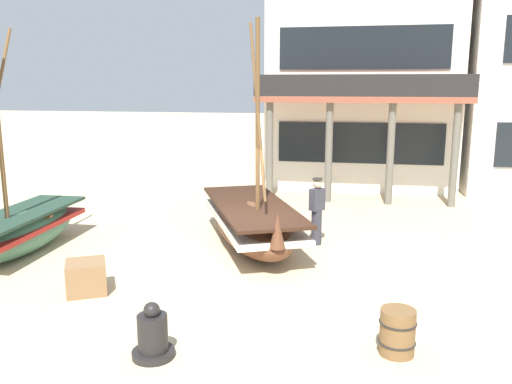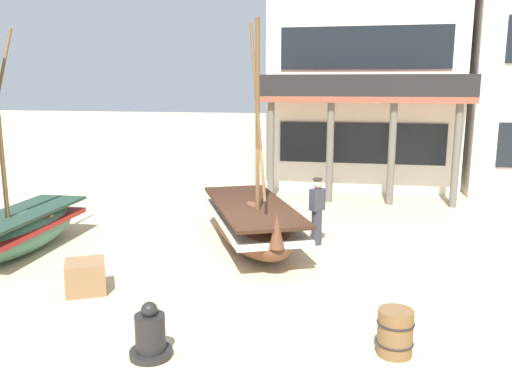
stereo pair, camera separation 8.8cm
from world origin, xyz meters
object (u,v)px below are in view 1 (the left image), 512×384
(fisherman_by_hull, at_px, (317,212))
(wooden_barrel, at_px, (397,332))
(fishing_boat_near_left, at_px, (252,222))
(harbor_building_main, at_px, (363,53))
(fishing_boat_centre_large, at_px, (21,230))
(capstan_winch, at_px, (153,336))
(cargo_crate, at_px, (86,277))

(fisherman_by_hull, bearing_deg, wooden_barrel, -72.80)
(fishing_boat_near_left, bearing_deg, harbor_building_main, 75.56)
(fishing_boat_centre_large, bearing_deg, fisherman_by_hull, 16.36)
(fishing_boat_centre_large, bearing_deg, harbor_building_main, 55.58)
(wooden_barrel, bearing_deg, fishing_boat_centre_large, 158.73)
(fishing_boat_near_left, relative_size, fisherman_by_hull, 3.19)
(fisherman_by_hull, distance_m, wooden_barrel, 5.56)
(fishing_boat_centre_large, distance_m, capstan_winch, 6.40)
(fisherman_by_hull, distance_m, harbor_building_main, 10.36)
(fisherman_by_hull, height_order, cargo_crate, fisherman_by_hull)
(fishing_boat_near_left, bearing_deg, fisherman_by_hull, 15.70)
(fishing_boat_near_left, xyz_separation_m, harbor_building_main, (2.52, 9.80, 4.56))
(fisherman_by_hull, relative_size, wooden_barrel, 2.41)
(fishing_boat_centre_large, height_order, wooden_barrel, fishing_boat_centre_large)
(fishing_boat_centre_large, height_order, fisherman_by_hull, fishing_boat_centre_large)
(fishing_boat_near_left, bearing_deg, wooden_barrel, -56.70)
(capstan_winch, xyz_separation_m, harbor_building_main, (2.86, 15.43, 4.83))
(fisherman_by_hull, xyz_separation_m, harbor_building_main, (0.97, 9.36, 4.32))
(fishing_boat_near_left, bearing_deg, fishing_boat_centre_large, -163.45)
(fishing_boat_near_left, xyz_separation_m, capstan_winch, (-0.33, -5.63, -0.27))
(fishing_boat_near_left, relative_size, fishing_boat_centre_large, 1.04)
(wooden_barrel, distance_m, cargo_crate, 5.86)
(capstan_winch, xyz_separation_m, wooden_barrel, (3.52, 0.78, 0.02))
(fishing_boat_near_left, bearing_deg, capstan_winch, -93.39)
(cargo_crate, bearing_deg, fishing_boat_near_left, 54.50)
(capstan_winch, distance_m, wooden_barrel, 3.61)
(fishing_boat_centre_large, relative_size, wooden_barrel, 7.39)
(fishing_boat_centre_large, relative_size, fisherman_by_hull, 3.07)
(fishing_boat_near_left, relative_size, cargo_crate, 7.32)
(fishing_boat_centre_large, distance_m, wooden_barrel, 9.07)
(fisherman_by_hull, height_order, harbor_building_main, harbor_building_main)
(fisherman_by_hull, xyz_separation_m, wooden_barrel, (1.64, -5.29, -0.48))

